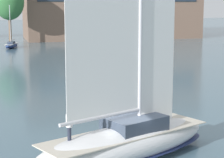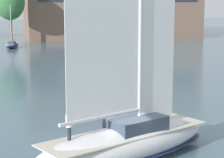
{
  "view_description": "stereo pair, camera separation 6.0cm",
  "coord_description": "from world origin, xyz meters",
  "px_view_note": "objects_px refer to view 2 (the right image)",
  "views": [
    {
      "loc": [
        -6.9,
        -22.03,
        8.63
      ],
      "look_at": [
        0.0,
        3.0,
        4.05
      ],
      "focal_mm": 70.0,
      "sensor_mm": 36.0,
      "label": 1
    },
    {
      "loc": [
        -6.84,
        -22.04,
        8.63
      ],
      "look_at": [
        0.0,
        3.0,
        4.05
      ],
      "focal_mm": 70.0,
      "sensor_mm": 36.0,
      "label": 2
    }
  ],
  "objects_px": {
    "sailboat_main": "(127,138)",
    "sailboat_moored_near_marina": "(12,45)",
    "sailboat_moored_outer_mooring": "(127,52)",
    "tree_shore_left": "(10,2)"
  },
  "relations": [
    {
      "from": "sailboat_main",
      "to": "sailboat_moored_near_marina",
      "type": "distance_m",
      "value": 63.16
    },
    {
      "from": "sailboat_moored_outer_mooring",
      "to": "sailboat_moored_near_marina",
      "type": "bearing_deg",
      "value": 134.41
    },
    {
      "from": "sailboat_moored_outer_mooring",
      "to": "tree_shore_left",
      "type": "bearing_deg",
      "value": 125.41
    },
    {
      "from": "tree_shore_left",
      "to": "sailboat_moored_outer_mooring",
      "type": "height_order",
      "value": "tree_shore_left"
    },
    {
      "from": "sailboat_moored_near_marina",
      "to": "sailboat_moored_outer_mooring",
      "type": "bearing_deg",
      "value": -45.59
    },
    {
      "from": "tree_shore_left",
      "to": "sailboat_main",
      "type": "bearing_deg",
      "value": -87.34
    },
    {
      "from": "sailboat_moored_outer_mooring",
      "to": "sailboat_main",
      "type": "bearing_deg",
      "value": -107.18
    },
    {
      "from": "sailboat_moored_near_marina",
      "to": "sailboat_moored_outer_mooring",
      "type": "distance_m",
      "value": 24.8
    },
    {
      "from": "sailboat_main",
      "to": "sailboat_moored_near_marina",
      "type": "xyz_separation_m",
      "value": [
        -3.34,
        63.07,
        -0.69
      ]
    },
    {
      "from": "tree_shore_left",
      "to": "sailboat_moored_near_marina",
      "type": "bearing_deg",
      "value": -90.91
    }
  ]
}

